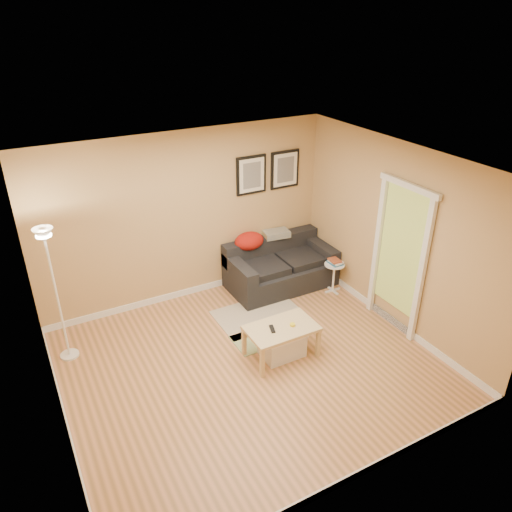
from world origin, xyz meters
name	(u,v)px	position (x,y,z in m)	size (l,w,h in m)	color
floor	(250,365)	(0.00, 0.00, 0.00)	(4.50, 4.50, 0.00)	tan
ceiling	(249,168)	(0.00, 0.00, 2.60)	(4.50, 4.50, 0.00)	white
wall_back	(186,218)	(0.00, 2.00, 1.30)	(4.50, 4.50, 0.00)	tan
wall_front	(360,380)	(0.00, -2.00, 1.30)	(4.50, 4.50, 0.00)	tan
wall_left	(44,332)	(-2.25, 0.00, 1.30)	(4.00, 4.00, 0.00)	tan
wall_right	(396,237)	(2.25, 0.00, 1.30)	(4.00, 4.00, 0.00)	tan
baseboard_back	(192,290)	(0.00, 1.99, 0.05)	(4.50, 0.02, 0.10)	white
baseboard_front	(347,480)	(0.00, -1.99, 0.05)	(4.50, 0.02, 0.10)	white
baseboard_left	(68,426)	(-2.24, 0.00, 0.05)	(0.02, 4.00, 0.10)	white
baseboard_right	(384,314)	(2.24, 0.00, 0.05)	(0.02, 4.00, 0.10)	white
sofa	(281,265)	(1.38, 1.53, 0.38)	(1.70, 0.90, 0.75)	black
red_throw	(249,241)	(0.96, 1.84, 0.77)	(0.48, 0.36, 0.28)	#B41F10
plaid_throw	(276,234)	(1.47, 1.85, 0.78)	(0.42, 0.26, 0.10)	tan
framed_print_left	(251,175)	(1.08, 1.98, 1.80)	(0.50, 0.04, 0.60)	black
framed_print_right	(285,169)	(1.68, 1.98, 1.80)	(0.50, 0.04, 0.60)	black
area_rug	(259,315)	(0.64, 0.94, 0.01)	(1.25, 0.85, 0.01)	#B8A992
green_runner	(259,339)	(0.36, 0.41, 0.01)	(0.70, 0.50, 0.01)	#668C4C
coffee_table	(281,341)	(0.44, -0.03, 0.23)	(0.90, 0.55, 0.45)	#D4BB81
remote_control	(272,329)	(0.31, -0.01, 0.46)	(0.05, 0.16, 0.02)	black
tape_roll	(292,325)	(0.58, -0.07, 0.47)	(0.07, 0.07, 0.03)	yellow
storage_bin	(282,344)	(0.46, -0.02, 0.17)	(0.56, 0.41, 0.34)	white
side_table	(334,278)	(2.02, 0.97, 0.25)	(0.32, 0.32, 0.49)	white
book_stack	(335,261)	(2.04, 0.98, 0.53)	(0.17, 0.23, 0.07)	#2E688C
floor_lamp	(58,300)	(-2.00, 1.29, 0.87)	(0.24, 0.24, 1.84)	white
doorway	(398,261)	(2.20, -0.15, 1.02)	(0.12, 1.01, 2.13)	white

